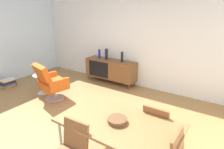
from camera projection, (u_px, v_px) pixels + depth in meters
ground_plane at (64, 122)px, 3.73m from camera, size 8.32×8.32×0.00m
wall_back at (128, 37)px, 5.32m from camera, size 6.80×0.12×2.80m
sideboard at (111, 69)px, 5.61m from camera, size 1.60×0.45×0.72m
vase_cobalt at (122, 57)px, 5.27m from camera, size 0.08×0.08×0.29m
vase_sculptural_dark at (99, 54)px, 5.69m from camera, size 0.07×0.07×0.28m
vase_ceramic_small at (106, 54)px, 5.54m from camera, size 0.09×0.09×0.32m
dining_table at (119, 124)px, 2.45m from camera, size 1.60×0.90×0.74m
wooden_bowl_on_table at (117, 120)px, 2.42m from camera, size 0.26×0.26×0.06m
dining_chair_back_right at (157, 127)px, 2.79m from camera, size 0.40×0.42×0.86m
lounge_chair_red at (51, 82)px, 4.53m from camera, size 0.82×0.78×0.95m
side_table_round at (42, 82)px, 4.95m from camera, size 0.44×0.44×0.52m
fruit_bowl at (41, 73)px, 4.87m from camera, size 0.20×0.20×0.11m
magazine_stack at (8, 83)px, 5.42m from camera, size 0.34×0.41×0.22m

